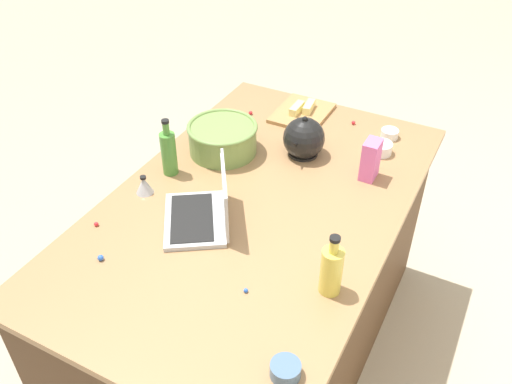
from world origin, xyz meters
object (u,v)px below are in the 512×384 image
object	(u,v)px
bottle_oil	(331,270)
ramekin_wide	(285,370)
butter_stick_left	(297,108)
mixing_bowl_large	(223,138)
laptop	(205,211)
bottle_olive	(169,152)
butter_stick_right	(309,107)
cutting_board	(302,113)
ramekin_medium	(390,134)
ramekin_small	(381,148)
candy_bag	(371,160)
kitchen_timer	(144,185)
kettle	(304,139)

from	to	relation	value
bottle_oil	ramekin_wide	distance (m)	0.36
butter_stick_left	ramekin_wide	xyz separation A→B (m)	(1.33, 0.56, -0.01)
mixing_bowl_large	butter_stick_left	distance (m)	0.47
laptop	mixing_bowl_large	xyz separation A→B (m)	(-0.43, -0.18, 0.02)
bottle_olive	ramekin_wide	size ratio (longest dim) A/B	2.86
bottle_oil	laptop	bearing A→B (deg)	-101.16
bottle_olive	butter_stick_right	xyz separation A→B (m)	(-0.72, 0.31, -0.06)
cutting_board	butter_stick_right	world-z (taller)	butter_stick_right
mixing_bowl_large	ramekin_medium	size ratio (longest dim) A/B	3.89
ramekin_small	ramekin_wide	size ratio (longest dim) A/B	1.13
bottle_oil	bottle_olive	bearing A→B (deg)	-110.14
ramekin_wide	candy_bag	distance (m)	1.01
butter_stick_left	candy_bag	distance (m)	0.57
mixing_bowl_large	ramekin_wide	world-z (taller)	mixing_bowl_large
ramekin_small	butter_stick_left	bearing A→B (deg)	-106.34
mixing_bowl_large	candy_bag	size ratio (longest dim) A/B	1.79
bottle_oil	ramekin_medium	bearing A→B (deg)	-174.33
butter_stick_left	ramekin_medium	xyz separation A→B (m)	(-0.01, 0.46, -0.02)
laptop	kitchen_timer	world-z (taller)	laptop
bottle_oil	kitchen_timer	bearing A→B (deg)	-99.67
kettle	ramekin_wide	size ratio (longest dim) A/B	2.45
kitchen_timer	mixing_bowl_large	bearing A→B (deg)	162.28
bottle_oil	kitchen_timer	distance (m)	0.85
ramekin_medium	candy_bag	size ratio (longest dim) A/B	0.46
mixing_bowl_large	candy_bag	xyz separation A→B (m)	(-0.11, 0.62, 0.02)
bottle_olive	bottle_oil	xyz separation A→B (m)	(0.30, 0.82, -0.01)
bottle_oil	butter_stick_right	size ratio (longest dim) A/B	2.08
butter_stick_left	kitchen_timer	size ratio (longest dim) A/B	1.43
bottle_olive	candy_bag	xyz separation A→B (m)	(-0.35, 0.74, -0.02)
mixing_bowl_large	bottle_olive	distance (m)	0.26
butter_stick_left	ramekin_medium	world-z (taller)	butter_stick_left
candy_bag	mixing_bowl_large	bearing A→B (deg)	-79.75
candy_bag	cutting_board	bearing A→B (deg)	-127.40
laptop	ramekin_small	distance (m)	0.86
ramekin_small	candy_bag	bearing A→B (deg)	3.07
kettle	butter_stick_left	xyz separation A→B (m)	(-0.30, -0.16, -0.04)
ramekin_wide	cutting_board	bearing A→B (deg)	-158.06
kettle	candy_bag	size ratio (longest dim) A/B	1.25
bottle_olive	ramekin_small	distance (m)	0.91
bottle_oil	butter_stick_right	world-z (taller)	bottle_oil
kitchen_timer	cutting_board	bearing A→B (deg)	160.39
mixing_bowl_large	kitchen_timer	world-z (taller)	mixing_bowl_large
ramekin_wide	kitchen_timer	size ratio (longest dim) A/B	1.13
kitchen_timer	candy_bag	bearing A→B (deg)	124.15
bottle_olive	kettle	size ratio (longest dim) A/B	1.17
butter_stick_right	ramekin_medium	size ratio (longest dim) A/B	1.41
mixing_bowl_large	butter_stick_right	distance (m)	0.52
kettle	ramekin_wide	xyz separation A→B (m)	(1.03, 0.40, -0.06)
laptop	candy_bag	distance (m)	0.71
ramekin_medium	candy_bag	xyz separation A→B (m)	(0.34, 0.01, 0.07)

